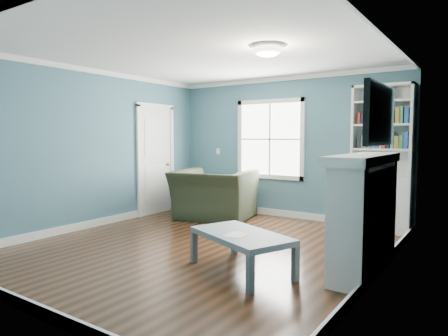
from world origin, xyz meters
The scene contains 13 objects.
floor centered at (0.00, 0.00, 0.00)m, with size 5.00×5.00×0.00m, color black.
room_walls centered at (0.00, 0.00, 1.58)m, with size 5.00×5.00×5.00m.
trim centered at (0.00, 0.00, 1.24)m, with size 4.50×5.00×2.60m.
window centered at (-0.30, 2.49, 1.45)m, with size 1.40×0.06×1.50m.
bookshelf centered at (1.77, 2.30, 0.92)m, with size 0.90×0.35×2.31m.
fireplace centered at (2.08, 0.20, 0.64)m, with size 0.44×1.58×1.30m.
tv centered at (2.20, 0.20, 1.72)m, with size 0.06×1.10×0.65m, color black.
door centered at (-2.22, 1.40, 1.07)m, with size 0.12×0.98×2.17m.
ceiling_fixture centered at (0.90, 0.10, 2.55)m, with size 0.38×0.38×0.15m.
light_switch centered at (-1.50, 2.48, 1.20)m, with size 0.08×0.01×0.12m, color white.
recliner centered at (-0.97, 1.60, 0.60)m, with size 1.37×0.89×1.19m, color black.
coffee_table centered at (0.94, -0.56, 0.38)m, with size 1.34×1.06×0.43m.
paper_sheet centered at (0.95, -0.67, 0.43)m, with size 0.21×0.27×0.00m, color white.
Camera 1 is at (3.22, -4.27, 1.49)m, focal length 32.00 mm.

